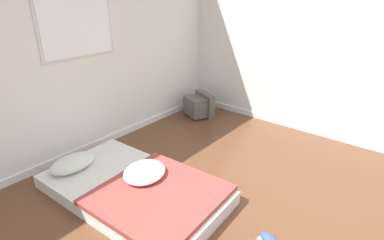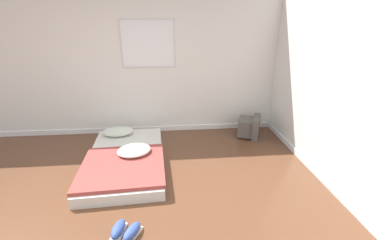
% 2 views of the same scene
% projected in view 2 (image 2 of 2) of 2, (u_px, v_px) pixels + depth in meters
% --- Properties ---
extents(ground_plane, '(20.00, 20.00, 0.00)m').
position_uv_depth(ground_plane, '(93.00, 235.00, 2.57)').
color(ground_plane, brown).
extents(wall_back, '(8.03, 0.08, 2.60)m').
position_uv_depth(wall_back, '(122.00, 65.00, 4.56)').
color(wall_back, white).
rests_on(wall_back, ground_plane).
extents(mattress_bed, '(1.19, 1.98, 0.29)m').
position_uv_depth(mattress_bed, '(125.00, 158.00, 3.82)').
color(mattress_bed, silver).
rests_on(mattress_bed, ground_plane).
extents(crt_tv, '(0.51, 0.54, 0.39)m').
position_uv_depth(crt_tv, '(250.00, 127.00, 4.74)').
color(crt_tv, '#56514C').
rests_on(crt_tv, ground_plane).
extents(sneaker_pair, '(0.33, 0.33, 0.10)m').
position_uv_depth(sneaker_pair, '(125.00, 231.00, 2.56)').
color(sneaker_pair, silver).
rests_on(sneaker_pair, ground_plane).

